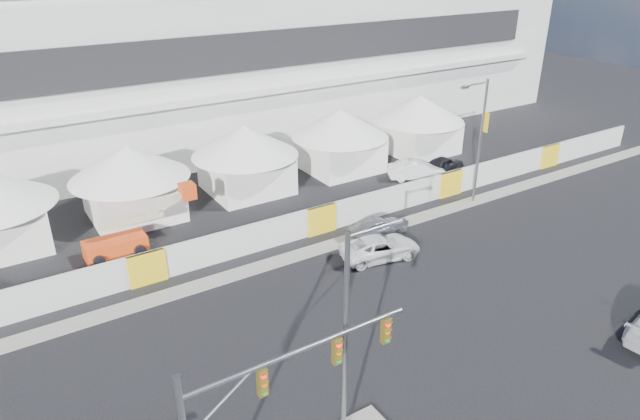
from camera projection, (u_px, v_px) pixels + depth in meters
ground at (382, 392)px, 25.33m from camera, size 160.00×160.00×0.00m
far_curb at (485, 197)px, 44.58m from camera, size 80.00×1.20×0.12m
stadium at (199, 38)px, 57.29m from camera, size 80.00×24.80×21.98m
tent_row at (191, 164)px, 42.59m from camera, size 53.40×8.40×5.40m
hoarding_fence at (321, 219)px, 38.91m from camera, size 70.00×0.25×2.00m
scaffold_tower at (494, 48)px, 72.67m from camera, size 4.40×4.40×12.00m
sedan_silver at (377, 227)px, 38.42m from camera, size 1.98×4.43×1.48m
pickup_curb at (380, 247)px, 35.90m from camera, size 3.33×5.49×1.42m
lot_car_a at (417, 170)px, 47.97m from camera, size 3.76×5.00×1.58m
lot_car_b at (443, 165)px, 49.28m from camera, size 2.54×4.62×1.49m
streetlight_median at (351, 329)px, 20.44m from camera, size 2.60×0.26×9.39m
streetlight_curb at (479, 134)px, 41.51m from camera, size 2.80×0.63×9.47m
boom_lift at (126, 238)px, 36.41m from camera, size 7.45×1.70×3.80m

